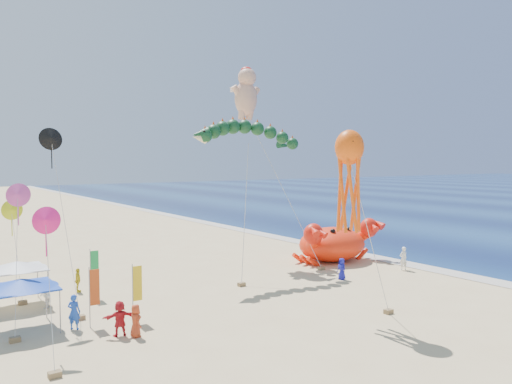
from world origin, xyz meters
TOP-DOWN VIEW (x-y plane):
  - ground at (0.00, 0.00)m, footprint 320.00×320.00m
  - foam_strip at (12.00, 0.00)m, footprint 320.00×320.00m
  - crab_inflatable at (7.76, 4.22)m, footprint 8.36×5.13m
  - dragon_kite at (-1.02, 4.60)m, footprint 9.55×4.35m
  - cherub_kite at (2.48, 9.82)m, footprint 3.38×8.77m
  - octopus_kite at (-2.65, -7.77)m, footprint 3.60×1.68m
  - canopy_blue at (-17.82, 0.45)m, footprint 3.63×3.63m
  - canopy_white at (-17.18, 5.43)m, footprint 3.43×3.43m
  - feather_flags at (-15.18, 1.00)m, footprint 8.96×5.96m
  - beachgoers at (-11.93, 1.22)m, footprint 30.63×12.06m
  - small_kites at (-16.79, 2.26)m, footprint 3.20×13.70m

SIDE VIEW (x-z plane):
  - ground at x=0.00m, z-range 0.00..0.00m
  - foam_strip at x=12.00m, z-range 0.01..0.01m
  - beachgoers at x=-11.93m, z-range -0.07..1.81m
  - crab_inflatable at x=7.76m, z-range -0.22..3.44m
  - feather_flags at x=-15.18m, z-range 0.41..3.61m
  - canopy_white at x=-17.18m, z-range 1.09..3.79m
  - canopy_blue at x=-17.82m, z-range 1.09..3.80m
  - small_kites at x=-16.79m, z-range 1.07..11.72m
  - octopus_kite at x=-2.65m, z-range 2.84..13.25m
  - dragon_kite at x=-1.02m, z-range 4.72..16.28m
  - cherub_kite at x=2.48m, z-range 6.29..23.29m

